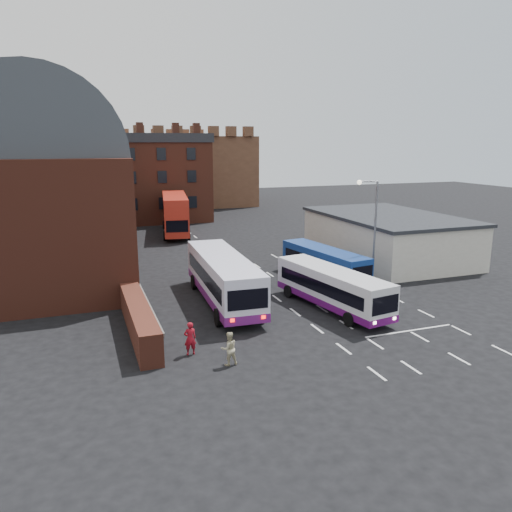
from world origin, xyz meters
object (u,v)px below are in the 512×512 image
object	(u,v)px
street_lamp	(372,222)
bus_red_double	(175,214)
bus_white_outbound	(223,276)
pedestrian_beige	(229,348)
pedestrian_red	(190,338)
bus_white_inbound	(332,286)
bus_blue	(324,261)

from	to	relation	value
street_lamp	bus_red_double	bearing A→B (deg)	110.62
bus_white_outbound	pedestrian_beige	distance (m)	10.14
pedestrian_red	pedestrian_beige	size ratio (longest dim) A/B	1.03
bus_white_inbound	bus_blue	distance (m)	7.46
bus_white_inbound	pedestrian_beige	distance (m)	10.87
bus_white_outbound	pedestrian_red	distance (m)	8.94
pedestrian_red	pedestrian_beige	xyz separation A→B (m)	(1.57, -1.90, -0.03)
bus_white_outbound	pedestrian_beige	world-z (taller)	bus_white_outbound
bus_white_outbound	bus_red_double	world-z (taller)	bus_red_double
street_lamp	bus_white_outbound	bearing A→B (deg)	-177.12
street_lamp	pedestrian_red	distance (m)	18.86
street_lamp	pedestrian_red	bearing A→B (deg)	-152.64
bus_white_inbound	bus_red_double	bearing A→B (deg)	-91.45
pedestrian_red	street_lamp	bearing A→B (deg)	-155.65
bus_white_outbound	bus_red_double	xyz separation A→B (m)	(2.04, 27.66, 0.58)
bus_white_outbound	bus_white_inbound	distance (m)	7.51
bus_white_inbound	pedestrian_red	world-z (taller)	bus_white_inbound
bus_blue	bus_red_double	size ratio (longest dim) A/B	0.78
bus_red_double	pedestrian_red	size ratio (longest dim) A/B	6.78
bus_white_outbound	bus_white_inbound	size ratio (longest dim) A/B	1.21
street_lamp	pedestrian_beige	bearing A→B (deg)	-144.99
bus_red_double	pedestrian_red	world-z (taller)	bus_red_double
bus_red_double	pedestrian_beige	xyz separation A→B (m)	(-4.62, -37.41, -1.68)
bus_white_outbound	bus_white_inbound	xyz separation A→B (m)	(6.48, -3.78, -0.36)
bus_white_inbound	street_lamp	world-z (taller)	street_lamp
bus_white_outbound	street_lamp	xyz separation A→B (m)	(12.22, 0.62, 2.99)
bus_red_double	pedestrian_beige	size ratio (longest dim) A/B	7.00
street_lamp	pedestrian_beige	distance (m)	18.52
street_lamp	pedestrian_beige	size ratio (longest dim) A/B	4.68
bus_red_double	bus_white_outbound	bearing A→B (deg)	94.80
street_lamp	bus_blue	bearing A→B (deg)	138.35
bus_red_double	street_lamp	xyz separation A→B (m)	(10.18, -27.05, 2.41)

